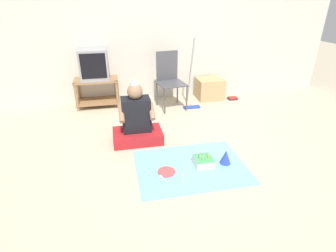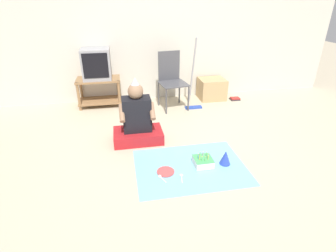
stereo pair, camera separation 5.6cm
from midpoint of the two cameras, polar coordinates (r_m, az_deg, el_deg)
ground_plane at (r=3.02m, az=6.11°, el=-7.84°), size 16.00×16.00×0.00m
wall_back at (r=4.70m, az=-1.25°, el=21.24°), size 6.40×0.06×2.55m
tv_stand at (r=4.61m, az=-14.36°, el=7.69°), size 0.71×0.42×0.47m
tv at (r=4.50m, az=-14.99°, el=12.92°), size 0.45×0.40×0.49m
folding_chair at (r=4.37m, az=1.09°, el=10.61°), size 0.48×0.49×0.91m
cardboard_box_stack at (r=4.89m, az=9.79°, el=7.99°), size 0.46×0.42×0.37m
dust_mop at (r=4.41m, az=5.84°, el=8.19°), size 0.28×0.34×1.15m
book_pile at (r=4.97m, az=14.67°, el=5.76°), size 0.17×0.14×0.04m
person_seated at (r=3.35m, az=-6.22°, el=1.03°), size 0.62×0.40×0.83m
party_cloth at (r=2.95m, az=5.41°, el=-8.77°), size 1.21×0.91×0.01m
birthday_cake at (r=2.96m, az=8.17°, el=-7.68°), size 0.20×0.20×0.15m
party_hat_blue at (r=3.00m, az=12.92°, el=-6.68°), size 0.12×0.12×0.16m
paper_plate at (r=2.84m, az=0.05°, el=-9.90°), size 0.19×0.19×0.01m
plastic_spoon_near at (r=2.77m, az=-1.02°, el=-11.05°), size 0.07×0.14×0.01m
plastic_spoon_far at (r=2.78m, az=3.54°, el=-10.86°), size 0.04×0.14×0.01m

